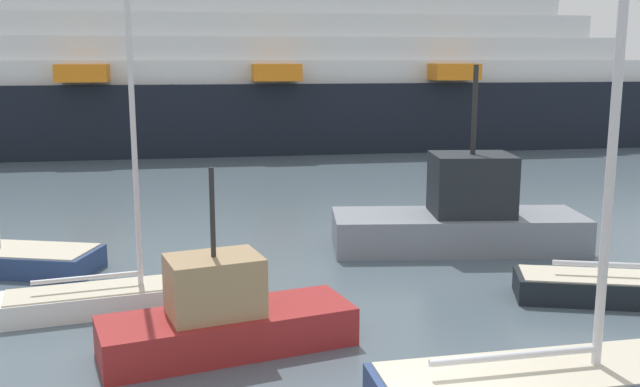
# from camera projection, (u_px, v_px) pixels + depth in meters

# --- Properties ---
(sailboat_3) EXTENTS (6.13, 2.64, 10.12)m
(sailboat_3) POSITION_uv_depth(u_px,v_px,m) (123.00, 291.00, 18.66)
(sailboat_3) COLOR white
(sailboat_3) RESTS_ON ground_plane
(sailboat_5) EXTENTS (7.62, 2.55, 14.19)m
(sailboat_5) POSITION_uv_depth(u_px,v_px,m) (568.00, 370.00, 13.59)
(sailboat_5) COLOR navy
(sailboat_5) RESTS_ON ground_plane
(fishing_boat_0) EXTENTS (8.72, 3.64, 6.25)m
(fishing_boat_0) POSITION_uv_depth(u_px,v_px,m) (461.00, 218.00, 24.46)
(fishing_boat_0) COLOR gray
(fishing_boat_0) RESTS_ON ground_plane
(fishing_boat_3) EXTENTS (5.95, 3.31, 4.18)m
(fishing_boat_3) POSITION_uv_depth(u_px,v_px,m) (224.00, 318.00, 15.98)
(fishing_boat_3) COLOR maroon
(fishing_boat_3) RESTS_ON ground_plane
(cruise_ship) EXTENTS (86.77, 16.22, 15.29)m
(cruise_ship) POSITION_uv_depth(u_px,v_px,m) (95.00, 80.00, 50.53)
(cruise_ship) COLOR black
(cruise_ship) RESTS_ON ground_plane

